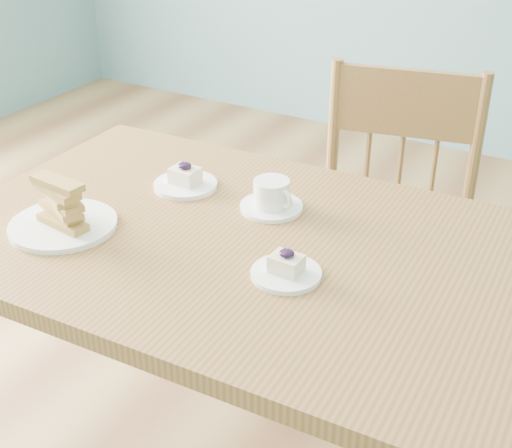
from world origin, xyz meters
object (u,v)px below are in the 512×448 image
at_px(dining_chair, 387,244).
at_px(dining_table, 273,277).
at_px(cheesecake_plate_far, 185,181).
at_px(cheesecake_plate_near, 286,269).
at_px(coffee_cup, 272,197).
at_px(biscotti_plate, 61,211).

bearing_deg(dining_chair, dining_table, -107.90).
bearing_deg(cheesecake_plate_far, cheesecake_plate_near, -29.38).
relative_size(dining_chair, cheesecake_plate_far, 6.32).
relative_size(cheesecake_plate_near, coffee_cup, 0.96).
height_order(dining_chair, biscotti_plate, dining_chair).
bearing_deg(biscotti_plate, cheesecake_plate_near, 8.47).
distance_m(dining_chair, cheesecake_plate_far, 0.65).
bearing_deg(cheesecake_plate_near, biscotti_plate, -171.53).
xyz_separation_m(cheesecake_plate_far, biscotti_plate, (-0.12, -0.30, 0.03)).
xyz_separation_m(dining_chair, biscotti_plate, (-0.49, -0.74, 0.32)).
bearing_deg(cheesecake_plate_near, cheesecake_plate_far, 150.62).
height_order(cheesecake_plate_far, coffee_cup, coffee_cup).
xyz_separation_m(dining_chair, cheesecake_plate_near, (0.02, -0.67, 0.29)).
distance_m(cheesecake_plate_near, biscotti_plate, 0.52).
relative_size(dining_table, biscotti_plate, 6.27).
bearing_deg(coffee_cup, dining_chair, 89.69).
relative_size(dining_chair, biscotti_plate, 4.16).
distance_m(dining_chair, biscotti_plate, 0.94).
bearing_deg(cheesecake_plate_near, coffee_cup, 124.92).
bearing_deg(biscotti_plate, dining_table, 20.44).
bearing_deg(biscotti_plate, dining_chair, 56.40).
relative_size(cheesecake_plate_near, biscotti_plate, 0.60).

